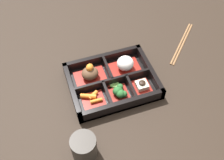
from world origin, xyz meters
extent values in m
plane|color=black|center=(0.00, 0.00, 0.00)|extent=(3.00, 3.00, 0.00)
cube|color=black|center=(0.00, 0.00, 0.01)|extent=(0.27, 0.21, 0.01)
cube|color=black|center=(0.00, -0.10, 0.02)|extent=(0.27, 0.01, 0.04)
cube|color=black|center=(0.00, 0.10, 0.02)|extent=(0.27, 0.01, 0.04)
cube|color=black|center=(-0.13, 0.00, 0.02)|extent=(0.01, 0.21, 0.04)
cube|color=black|center=(0.13, 0.00, 0.02)|extent=(0.01, 0.21, 0.04)
cube|color=black|center=(0.00, -0.01, 0.02)|extent=(0.24, 0.01, 0.04)
cube|color=black|center=(-0.03, -0.05, 0.02)|extent=(0.01, 0.08, 0.04)
cube|color=black|center=(0.05, -0.05, 0.02)|extent=(0.01, 0.08, 0.04)
cube|color=black|center=(0.00, 0.04, 0.02)|extent=(0.01, 0.10, 0.04)
cube|color=maroon|center=(-0.06, 0.04, 0.01)|extent=(0.10, 0.08, 0.01)
ellipsoid|color=brown|center=(-0.06, 0.04, 0.03)|extent=(0.05, 0.05, 0.04)
sphere|color=orange|center=(-0.06, 0.04, 0.06)|extent=(0.02, 0.02, 0.02)
sphere|color=orange|center=(-0.06, 0.05, 0.06)|extent=(0.02, 0.02, 0.02)
cube|color=maroon|center=(0.06, 0.04, 0.01)|extent=(0.10, 0.08, 0.01)
ellipsoid|color=silver|center=(0.06, 0.04, 0.04)|extent=(0.06, 0.05, 0.05)
cube|color=maroon|center=(-0.08, -0.05, 0.01)|extent=(0.07, 0.06, 0.01)
cylinder|color=orange|center=(-0.07, -0.03, 0.02)|extent=(0.04, 0.03, 0.01)
cylinder|color=orange|center=(-0.07, -0.06, 0.02)|extent=(0.04, 0.01, 0.01)
cylinder|color=orange|center=(-0.09, -0.03, 0.02)|extent=(0.05, 0.03, 0.01)
cube|color=maroon|center=(0.01, -0.05, 0.01)|extent=(0.06, 0.06, 0.01)
sphere|color=#265B28|center=(0.01, -0.05, 0.03)|extent=(0.02, 0.02, 0.02)
sphere|color=#265B28|center=(0.01, -0.03, 0.03)|extent=(0.02, 0.02, 0.02)
sphere|color=#265B28|center=(0.01, -0.05, 0.03)|extent=(0.02, 0.02, 0.02)
sphere|color=#265B28|center=(0.01, -0.06, 0.03)|extent=(0.03, 0.03, 0.03)
sphere|color=#265B28|center=(0.02, -0.06, 0.03)|extent=(0.02, 0.02, 0.02)
sphere|color=#265B28|center=(0.00, -0.05, 0.03)|extent=(0.03, 0.03, 0.03)
cube|color=maroon|center=(0.08, -0.05, 0.01)|extent=(0.06, 0.06, 0.01)
cube|color=beige|center=(0.08, -0.05, 0.02)|extent=(0.04, 0.04, 0.02)
ellipsoid|color=black|center=(0.08, -0.05, 0.04)|extent=(0.02, 0.02, 0.01)
cube|color=maroon|center=(0.00, -0.01, 0.01)|extent=(0.04, 0.03, 0.01)
cylinder|color=#75A84C|center=(0.00, -0.01, 0.02)|extent=(0.02, 0.02, 0.00)
cylinder|color=#75A84C|center=(0.01, -0.01, 0.02)|extent=(0.02, 0.02, 0.00)
cylinder|color=#75A84C|center=(0.01, -0.01, 0.02)|extent=(0.02, 0.02, 0.01)
cylinder|color=#2D2823|center=(-0.14, -0.19, 0.04)|extent=(0.07, 0.07, 0.07)
cylinder|color=#597A38|center=(-0.14, -0.19, 0.07)|extent=(0.06, 0.06, 0.01)
cylinder|color=brown|center=(0.30, 0.10, 0.00)|extent=(0.17, 0.17, 0.01)
cylinder|color=brown|center=(0.31, 0.09, 0.00)|extent=(0.17, 0.17, 0.01)
camera|label=1|loc=(-0.17, -0.48, 0.68)|focal=42.00mm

